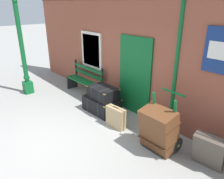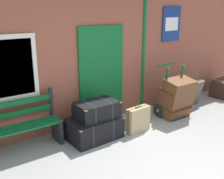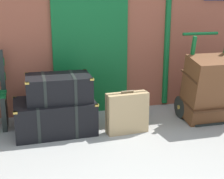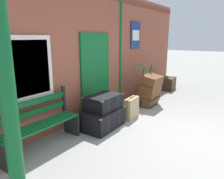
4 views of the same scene
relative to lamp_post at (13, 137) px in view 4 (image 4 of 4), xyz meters
The scene contains 11 objects.
ground_plane 3.49m from the lamp_post, 12.32° to the right, with size 60.00×60.00×0.00m, color gray.
brick_facade 3.75m from the lamp_post, 30.52° to the left, with size 10.40×0.35×3.20m.
lamp_post is the anchor object (origin of this frame).
platform_bench 2.08m from the lamp_post, 47.95° to the left, with size 1.60×0.43×1.01m.
steamer_trunk_base 3.05m from the lamp_post, 21.52° to the left, with size 1.03×0.68×0.43m.
steamer_trunk_middle 3.02m from the lamp_post, 21.23° to the left, with size 0.81×0.56×0.33m.
porters_trolley 5.01m from the lamp_post, 12.40° to the left, with size 0.71×0.57×1.20m.
large_brown_trunk 4.94m from the lamp_post, 10.43° to the left, with size 0.70×0.59×0.94m.
suitcase_beige 3.79m from the lamp_post, 12.70° to the left, with size 0.55×0.21×0.56m.
suitcase_caramel 5.91m from the lamp_post, 11.59° to the left, with size 0.57×0.41×0.70m.
corner_trunk 7.22m from the lamp_post, ahead, with size 0.73×0.55×0.49m.
Camera 4 is at (-4.17, -1.01, 1.99)m, focal length 34.74 mm.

